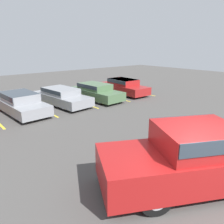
{
  "coord_description": "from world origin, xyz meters",
  "views": [
    {
      "loc": [
        -4.63,
        -1.92,
        3.86
      ],
      "look_at": [
        1.41,
        5.27,
        1.0
      ],
      "focal_mm": 35.0,
      "sensor_mm": 36.0,
      "label": 1
    }
  ],
  "objects": [
    {
      "name": "stall_stripe_e",
      "position": [
        6.15,
        11.12,
        0.0
      ],
      "size": [
        0.12,
        4.44,
        0.01
      ],
      "primitive_type": "cube",
      "color": "yellow",
      "rests_on": "ground_plane"
    },
    {
      "name": "parked_sedan_e",
      "position": [
        7.66,
        11.23,
        0.65
      ],
      "size": [
        1.91,
        4.64,
        1.22
      ],
      "rotation": [
        0.0,
        0.0,
        -1.61
      ],
      "color": "maroon",
      "rests_on": "ground_plane"
    },
    {
      "name": "pickup_truck",
      "position": [
        0.89,
        0.59,
        0.9
      ],
      "size": [
        6.16,
        4.52,
        1.81
      ],
      "rotation": [
        0.0,
        0.0,
        -0.49
      ],
      "color": "#A51919",
      "rests_on": "ground_plane"
    },
    {
      "name": "wheel_stop_curb",
      "position": [
        -1.12,
        13.86,
        0.07
      ],
      "size": [
        1.75,
        0.2,
        0.14
      ],
      "primitive_type": "cube",
      "color": "#B7B2A8",
      "rests_on": "ground_plane"
    },
    {
      "name": "stall_stripe_f",
      "position": [
        8.96,
        11.12,
        0.0
      ],
      "size": [
        0.12,
        4.44,
        0.01
      ],
      "primitive_type": "cube",
      "color": "yellow",
      "rests_on": "ground_plane"
    },
    {
      "name": "stall_stripe_d",
      "position": [
        3.34,
        11.12,
        0.0
      ],
      "size": [
        0.12,
        4.44,
        0.01
      ],
      "primitive_type": "cube",
      "color": "yellow",
      "rests_on": "ground_plane"
    },
    {
      "name": "parked_sedan_c",
      "position": [
        2.03,
        11.34,
        0.61
      ],
      "size": [
        2.25,
        4.88,
        1.13
      ],
      "rotation": [
        0.0,
        0.0,
        -1.47
      ],
      "color": "gray",
      "rests_on": "ground_plane"
    },
    {
      "name": "stall_stripe_c",
      "position": [
        0.52,
        11.12,
        0.0
      ],
      "size": [
        0.12,
        4.44,
        0.01
      ],
      "primitive_type": "cube",
      "color": "yellow",
      "rests_on": "ground_plane"
    },
    {
      "name": "ground_plane",
      "position": [
        0.0,
        0.0,
        0.0
      ],
      "size": [
        60.0,
        60.0,
        0.0
      ],
      "primitive_type": "plane",
      "color": "#4C4947"
    },
    {
      "name": "parked_sedan_b",
      "position": [
        -0.75,
        11.15,
        0.65
      ],
      "size": [
        2.03,
        4.73,
        1.22
      ],
      "rotation": [
        0.0,
        0.0,
        -1.51
      ],
      "color": "gray",
      "rests_on": "ground_plane"
    },
    {
      "name": "parked_sedan_d",
      "position": [
        4.63,
        11.02,
        0.64
      ],
      "size": [
        1.99,
        4.64,
        1.2
      ],
      "rotation": [
        0.0,
        0.0,
        -1.51
      ],
      "color": "#4C6B47",
      "rests_on": "ground_plane"
    }
  ]
}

